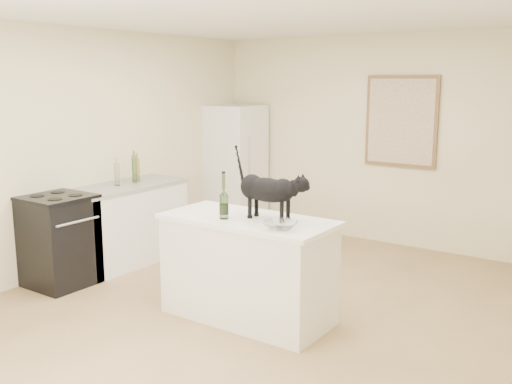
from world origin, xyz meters
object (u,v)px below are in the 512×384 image
object	(u,v)px
stove	(59,241)
fridge	(235,167)
black_cat	(268,193)
glass_bowl	(281,225)
wine_bottle	(224,198)

from	to	relation	value
stove	fridge	distance (m)	2.98
black_cat	glass_bowl	world-z (taller)	black_cat
black_cat	wine_bottle	xyz separation A→B (m)	(-0.32, -0.19, -0.05)
fridge	glass_bowl	distance (m)	3.69
stove	fridge	world-z (taller)	fridge
stove	black_cat	size ratio (longest dim) A/B	1.40
fridge	wine_bottle	distance (m)	3.31
fridge	wine_bottle	world-z (taller)	fridge
glass_bowl	stove	bearing A→B (deg)	-174.68
wine_bottle	glass_bowl	bearing A→B (deg)	-2.36
fridge	glass_bowl	xyz separation A→B (m)	(2.49, -2.72, 0.08)
fridge	black_cat	world-z (taller)	fridge
wine_bottle	glass_bowl	xyz separation A→B (m)	(0.58, -0.02, -0.14)
black_cat	wine_bottle	world-z (taller)	black_cat
stove	glass_bowl	xyz separation A→B (m)	(2.49, 0.23, 0.48)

